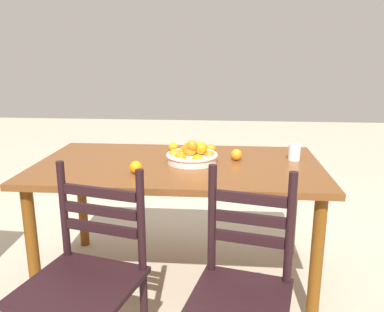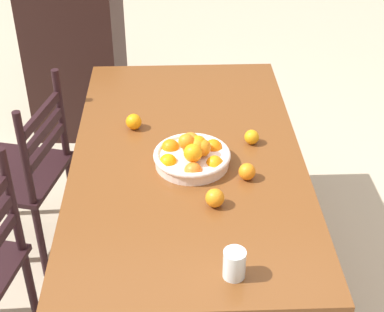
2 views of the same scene
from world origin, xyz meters
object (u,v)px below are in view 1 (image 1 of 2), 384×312
object	(u,v)px
fruit_bowl	(192,155)
dining_table	(178,177)
orange_loose_0	(211,149)
orange_loose_3	(136,167)
chair_near_window	(86,279)
drinking_glass	(294,152)
chair_by_cabinet	(243,292)
orange_loose_1	(236,155)
orange_loose_2	(173,147)

from	to	relation	value
fruit_bowl	dining_table	bearing A→B (deg)	12.69
orange_loose_0	orange_loose_3	bearing A→B (deg)	49.26
chair_near_window	drinking_glass	world-z (taller)	chair_near_window
orange_loose_3	drinking_glass	bearing A→B (deg)	-158.66
chair_near_window	orange_loose_3	world-z (taller)	chair_near_window
dining_table	drinking_glass	size ratio (longest dim) A/B	16.84
chair_near_window	orange_loose_0	xyz separation A→B (m)	(-0.50, -1.01, 0.34)
chair_near_window	fruit_bowl	size ratio (longest dim) A/B	2.99
chair_by_cabinet	orange_loose_1	bearing A→B (deg)	103.83
orange_loose_2	drinking_glass	bearing A→B (deg)	168.93
orange_loose_0	drinking_glass	xyz separation A→B (m)	(-0.51, 0.10, 0.02)
chair_by_cabinet	dining_table	bearing A→B (deg)	126.34
chair_by_cabinet	orange_loose_3	xyz separation A→B (m)	(0.56, -0.61, 0.34)
orange_loose_0	orange_loose_1	xyz separation A→B (m)	(-0.16, 0.14, 0.00)
orange_loose_0	fruit_bowl	bearing A→B (deg)	62.66
orange_loose_0	drinking_glass	distance (m)	0.52
orange_loose_0	orange_loose_2	distance (m)	0.25
orange_loose_0	orange_loose_1	world-z (taller)	orange_loose_1
chair_by_cabinet	orange_loose_1	size ratio (longest dim) A/B	13.69
chair_near_window	orange_loose_0	bearing A→B (deg)	77.99
orange_loose_0	dining_table	bearing A→B (deg)	50.32
orange_loose_2	chair_near_window	bearing A→B (deg)	76.93
dining_table	orange_loose_3	bearing A→B (deg)	48.26
orange_loose_1	drinking_glass	bearing A→B (deg)	-174.25
chair_by_cabinet	orange_loose_0	distance (m)	1.12
orange_loose_2	drinking_glass	size ratio (longest dim) A/B	0.62
fruit_bowl	drinking_glass	world-z (taller)	fruit_bowl
orange_loose_3	chair_near_window	bearing A→B (deg)	79.16
orange_loose_0	orange_loose_1	size ratio (longest dim) A/B	0.95
fruit_bowl	chair_near_window	bearing A→B (deg)	64.21
orange_loose_1	chair_by_cabinet	bearing A→B (deg)	90.73
fruit_bowl	orange_loose_3	xyz separation A→B (m)	(0.28, 0.25, -0.01)
chair_near_window	fruit_bowl	xyz separation A→B (m)	(-0.39, -0.81, 0.35)
drinking_glass	fruit_bowl	bearing A→B (deg)	9.72
fruit_bowl	chair_by_cabinet	bearing A→B (deg)	108.13
chair_near_window	orange_loose_1	xyz separation A→B (m)	(-0.66, -0.88, 0.34)
dining_table	chair_by_cabinet	bearing A→B (deg)	113.24
fruit_bowl	drinking_glass	distance (m)	0.63
orange_loose_1	orange_loose_3	distance (m)	0.63
fruit_bowl	orange_loose_2	bearing A→B (deg)	-60.57
fruit_bowl	orange_loose_0	xyz separation A→B (m)	(-0.11, -0.21, -0.01)
orange_loose_0	orange_loose_3	world-z (taller)	orange_loose_3
orange_loose_1	dining_table	bearing A→B (deg)	14.32
orange_loose_0	drinking_glass	size ratio (longest dim) A/B	0.66
orange_loose_3	drinking_glass	size ratio (longest dim) A/B	0.69
dining_table	chair_by_cabinet	distance (m)	0.93
dining_table	fruit_bowl	bearing A→B (deg)	-167.31
orange_loose_1	drinking_glass	size ratio (longest dim) A/B	0.69
chair_near_window	orange_loose_0	size ratio (longest dim) A/B	14.02
dining_table	drinking_glass	world-z (taller)	drinking_glass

